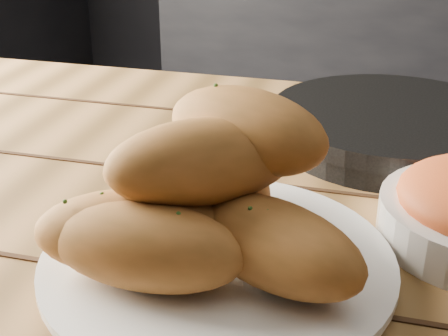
{
  "coord_description": "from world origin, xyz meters",
  "views": [
    {
      "loc": [
        -0.55,
        -0.8,
        1.06
      ],
      "look_at": [
        -0.67,
        -0.36,
        0.84
      ],
      "focal_mm": 50.0,
      "sensor_mm": 36.0,
      "label": 1
    }
  ],
  "objects_px": {
    "bread_rolls": "(205,200)",
    "table": "(276,309)",
    "plate": "(218,263)",
    "skillet": "(394,126)"
  },
  "relations": [
    {
      "from": "plate",
      "to": "bread_rolls",
      "type": "distance_m",
      "value": 0.06
    },
    {
      "from": "plate",
      "to": "skillet",
      "type": "relative_size",
      "value": 0.68
    },
    {
      "from": "bread_rolls",
      "to": "skillet",
      "type": "bearing_deg",
      "value": 66.78
    },
    {
      "from": "bread_rolls",
      "to": "skillet",
      "type": "xyz_separation_m",
      "value": [
        0.15,
        0.34,
        -0.05
      ]
    },
    {
      "from": "plate",
      "to": "table",
      "type": "bearing_deg",
      "value": 62.45
    },
    {
      "from": "bread_rolls",
      "to": "table",
      "type": "bearing_deg",
      "value": 59.59
    },
    {
      "from": "table",
      "to": "plate",
      "type": "bearing_deg",
      "value": -117.55
    },
    {
      "from": "table",
      "to": "plate",
      "type": "distance_m",
      "value": 0.13
    },
    {
      "from": "plate",
      "to": "bread_rolls",
      "type": "xyz_separation_m",
      "value": [
        -0.01,
        -0.01,
        0.06
      ]
    },
    {
      "from": "bread_rolls",
      "to": "skillet",
      "type": "distance_m",
      "value": 0.37
    }
  ]
}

